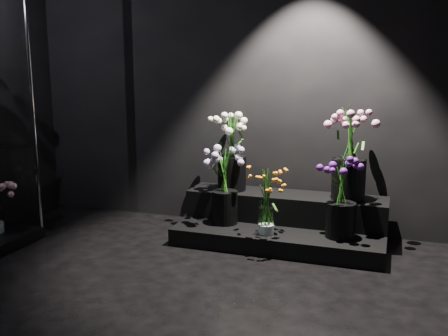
% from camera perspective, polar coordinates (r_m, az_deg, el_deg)
% --- Properties ---
extents(floor, '(4.00, 4.00, 0.00)m').
position_cam_1_polar(floor, '(3.18, -11.16, -16.12)').
color(floor, black).
rests_on(floor, ground).
extents(wall_back, '(4.00, 0.00, 4.00)m').
position_cam_1_polar(wall_back, '(4.66, 0.80, 10.51)').
color(wall_back, black).
rests_on(wall_back, floor).
extents(display_riser, '(1.73, 0.77, 0.39)m').
position_cam_1_polar(display_riser, '(4.37, 6.70, -6.12)').
color(display_riser, black).
rests_on(display_riser, floor).
extents(bouquet_orange_bells, '(0.35, 0.35, 0.52)m').
position_cam_1_polar(bouquet_orange_bells, '(4.01, 4.90, -3.83)').
color(bouquet_orange_bells, white).
rests_on(bouquet_orange_bells, display_riser).
extents(bouquet_lilac, '(0.46, 0.46, 0.67)m').
position_cam_1_polar(bouquet_lilac, '(4.25, 0.09, -1.22)').
color(bouquet_lilac, black).
rests_on(bouquet_lilac, display_riser).
extents(bouquet_purple, '(0.39, 0.39, 0.65)m').
position_cam_1_polar(bouquet_purple, '(4.01, 13.29, -2.89)').
color(bouquet_purple, black).
rests_on(bouquet_purple, display_riser).
extents(bouquet_cream_roses, '(0.41, 0.41, 0.68)m').
position_cam_1_polar(bouquet_cream_roses, '(4.44, 0.91, 2.34)').
color(bouquet_cream_roses, black).
rests_on(bouquet_cream_roses, display_riser).
extents(bouquet_pink_roses, '(0.42, 0.42, 0.78)m').
position_cam_1_polar(bouquet_pink_roses, '(4.23, 14.20, 2.20)').
color(bouquet_pink_roses, black).
rests_on(bouquet_pink_roses, display_riser).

